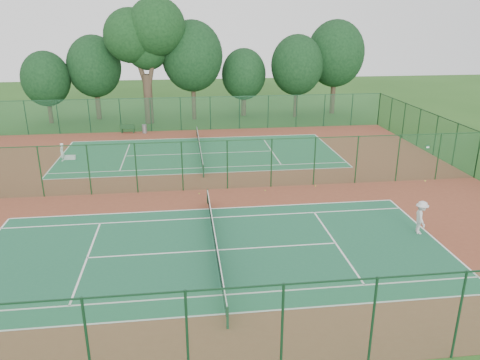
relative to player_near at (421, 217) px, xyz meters
name	(u,v)px	position (x,y,z in m)	size (l,w,h in m)	color
ground	(206,190)	(-11.38, 8.39, -0.96)	(120.00, 120.00, 0.00)	#255219
red_pad	(206,189)	(-11.38, 8.39, -0.96)	(40.00, 36.00, 0.01)	brown
court_near	(215,250)	(-11.38, -0.61, -0.95)	(23.77, 10.97, 0.01)	#1D5D3E
court_far	(200,153)	(-11.38, 17.39, -0.95)	(23.77, 10.97, 0.01)	#20673F
fence_north	(196,114)	(-11.38, 26.39, 0.80)	(40.00, 0.09, 3.50)	#1A5030
fence_south	(235,333)	(-11.38, -9.61, 0.80)	(40.00, 0.09, 3.50)	#1C5432
fence_east	(478,155)	(8.62, 8.39, 0.80)	(0.09, 36.00, 3.50)	#194D29
fence_divider	(205,165)	(-11.38, 8.39, 0.80)	(40.00, 0.09, 3.50)	#174524
tennis_net_near	(215,241)	(-11.38, -0.61, -0.42)	(0.10, 12.90, 0.97)	#153A21
tennis_net_far	(200,148)	(-11.38, 17.39, -0.42)	(0.10, 12.90, 0.97)	#143920
player_near	(421,217)	(0.00, 0.00, 0.00)	(1.22, 0.70, 1.89)	silver
player_far	(62,152)	(-22.77, 16.63, -0.20)	(0.55, 0.36, 1.50)	white
trash_bin	(144,129)	(-16.67, 25.68, -0.52)	(0.49, 0.49, 0.87)	slate
bench	(128,128)	(-18.40, 25.92, -0.48)	(1.52, 0.58, 0.92)	#133618
kit_bag	(70,157)	(-22.28, 16.98, -0.78)	(0.92, 0.34, 0.34)	silver
stray_ball_a	(265,190)	(-7.32, 7.59, -0.92)	(0.07, 0.07, 0.07)	#AFCF30
stray_ball_b	(315,186)	(-3.63, 8.03, -0.92)	(0.07, 0.07, 0.07)	#D6E535
stray_ball_c	(199,194)	(-11.85, 7.55, -0.92)	(0.07, 0.07, 0.07)	#D5EE37
big_tree	(145,35)	(-16.32, 30.64, 8.49)	(8.69, 6.36, 13.35)	#392A1F
evergreen_row	(198,118)	(-10.88, 32.64, -0.96)	(39.00, 5.00, 12.00)	black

